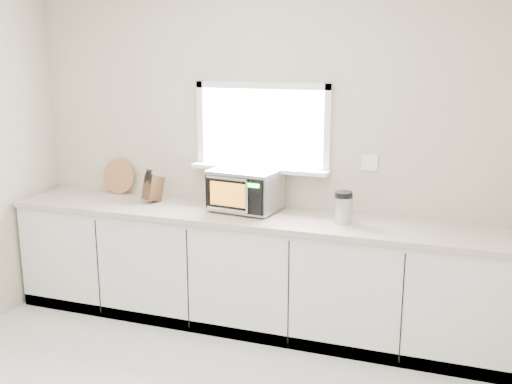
% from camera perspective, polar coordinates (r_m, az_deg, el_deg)
% --- Properties ---
extents(back_wall, '(4.00, 0.17, 2.70)m').
position_cam_1_polar(back_wall, '(4.77, 0.67, 3.98)').
color(back_wall, '#B5AB90').
rests_on(back_wall, ground).
extents(cabinets, '(3.92, 0.60, 0.88)m').
position_cam_1_polar(cabinets, '(4.75, -0.53, -7.65)').
color(cabinets, silver).
rests_on(cabinets, ground).
extents(countertop, '(3.92, 0.64, 0.04)m').
position_cam_1_polar(countertop, '(4.59, -0.58, -2.33)').
color(countertop, '#B4A194').
rests_on(countertop, cabinets).
extents(microwave, '(0.55, 0.47, 0.33)m').
position_cam_1_polar(microwave, '(4.64, -1.00, 0.27)').
color(microwave, black).
rests_on(microwave, countertop).
extents(knife_block, '(0.14, 0.21, 0.28)m').
position_cam_1_polar(knife_block, '(4.99, -9.79, 0.41)').
color(knife_block, '#422D17').
rests_on(knife_block, countertop).
extents(cutting_board, '(0.30, 0.07, 0.30)m').
position_cam_1_polar(cutting_board, '(5.34, -12.93, 1.44)').
color(cutting_board, '#AC6B42').
rests_on(cutting_board, countertop).
extents(coffee_grinder, '(0.15, 0.15, 0.24)m').
position_cam_1_polar(coffee_grinder, '(4.37, 8.30, -1.43)').
color(coffee_grinder, '#AEB0B5').
rests_on(coffee_grinder, countertop).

